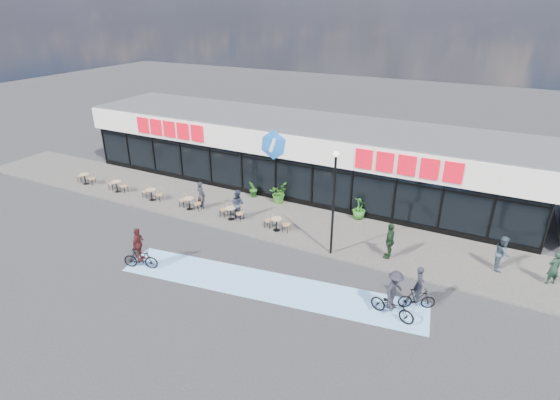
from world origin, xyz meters
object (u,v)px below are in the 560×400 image
Objects in this scene: patron_right at (238,204)px; pedestrian_c at (554,268)px; pedestrian_a at (390,241)px; cyclist_a at (393,299)px; lamp_post at (334,195)px; potted_plant_left at (278,193)px; potted_plant_right at (359,208)px; bistro_set_0 at (86,177)px; cyclist_b at (418,293)px; potted_plant_mid at (253,189)px; patron_left at (201,195)px; pedestrian_b at (502,253)px.

pedestrian_c is at bearing -173.04° from patron_right.
pedestrian_a is 4.47m from cyclist_a.
lamp_post is 5.70m from cyclist_a.
lamp_post reaches higher than potted_plant_left.
pedestrian_c reaches higher than potted_plant_right.
pedestrian_a reaches higher than bistro_set_0.
pedestrian_a is 0.94× the size of cyclist_b.
potted_plant_mid is at bearing 15.60° from bistro_set_0.
cyclist_b is at bearing -8.19° from bistro_set_0.
potted_plant_left is 11.90m from cyclist_b.
potted_plant_left is at bearing 140.36° from lamp_post.
patron_left is (-9.03, 1.45, -2.34)m from lamp_post.
patron_right and pedestrian_b have the same top height.
potted_plant_left is 0.69× the size of pedestrian_a.
lamp_post is 4.72× the size of potted_plant_mid.
patron_right is (2.70, -0.10, 0.01)m from patron_left.
patron_left is at bearing -126.32° from potted_plant_mid.
bistro_set_0 is 0.82× the size of pedestrian_a.
pedestrian_a is (7.87, -3.37, 0.29)m from potted_plant_left.
potted_plant_left is at bearing 1.88° from potted_plant_mid.
potted_plant_right is 8.68m from cyclist_a.
patron_left is at bearing -161.98° from potted_plant_right.
patron_right is 11.62m from cyclist_b.
cyclist_a is 1.29m from cyclist_b.
bistro_set_0 is at bearing 171.81° from cyclist_b.
pedestrian_c is (14.91, -2.28, 0.18)m from potted_plant_left.
patron_right is at bearing -154.38° from potted_plant_right.
patron_right is at bearing 91.35° from pedestrian_b.
potted_plant_right is at bearing 116.50° from cyclist_a.
potted_plant_left is 0.75× the size of pedestrian_b.
pedestrian_a is (21.24, -0.08, 0.48)m from bistro_set_0.
lamp_post is 3.62m from pedestrian_a.
bistro_set_0 is at bearing -91.05° from pedestrian_a.
potted_plant_right reaches higher than bistro_set_0.
pedestrian_a is at bearing 19.04° from lamp_post.
bistro_set_0 is 0.89× the size of pedestrian_b.
bistro_set_0 is at bearing -164.40° from potted_plant_mid.
potted_plant_right is at bearing 1.14° from potted_plant_left.
potted_plant_mid is at bearing 145.08° from cyclist_a.
cyclist_a is at bearing 7.36° from pedestrian_c.
patron_left reaches higher than potted_plant_left.
potted_plant_left reaches higher than bistro_set_0.
cyclist_b is at bearing -29.43° from potted_plant_mid.
cyclist_a is at bearing -63.50° from potted_plant_right.
pedestrian_a is at bearing 121.53° from cyclist_b.
potted_plant_right is 0.67× the size of cyclist_b.
potted_plant_right is 0.78× the size of patron_left.
cyclist_a is (-5.81, -5.38, -0.04)m from pedestrian_c.
pedestrian_a reaches higher than potted_plant_right.
patron_left is at bearing 170.89° from lamp_post.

